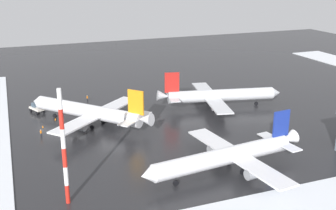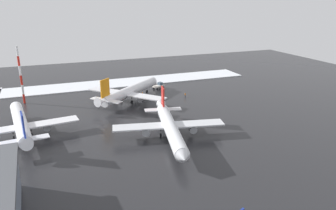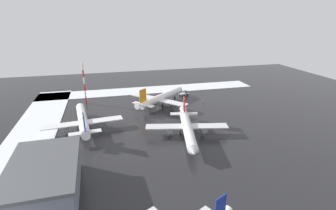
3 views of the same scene
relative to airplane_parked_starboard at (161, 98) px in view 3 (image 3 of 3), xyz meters
The scene contains 13 objects.
ground_plane 41.68m from the airplane_parked_starboard, ahead, with size 240.00×240.00×0.00m, color #232326.
snow_bank_far 65.68m from the airplane_parked_starboard, 50.72° to the right, with size 152.00×16.00×0.25m, color white.
snow_bank_left 25.70m from the airplane_parked_starboard, behind, with size 14.00×116.00×0.25m, color white.
airplane_parked_starboard is the anchor object (origin of this frame).
airplane_far_rear 35.09m from the airplane_parked_starboard, ahead, with size 34.27×28.69×10.25m.
airplane_distant_tail 38.58m from the airplane_parked_starboard, 60.81° to the right, with size 34.02×28.32×10.10m.
pushback_tug 18.66m from the airplane_parked_starboard, 127.78° to the left, with size 3.93×5.10×2.50m.
ground_crew_mid_apron 19.95m from the airplane_parked_starboard, 81.49° to the left, with size 0.36×0.36×1.71m.
ground_crew_by_nose_gear 12.54m from the airplane_parked_starboard, 164.46° to the right, with size 0.36×0.36×1.71m.
antenna_mast 35.99m from the airplane_parked_starboard, 106.91° to the right, with size 0.70×0.70×19.24m.
cargo_hangar 69.27m from the airplane_parked_starboard, 34.91° to the right, with size 25.40×15.68×8.80m.
traffic_cone_near_nose 10.64m from the airplane_parked_starboard, 137.98° to the left, with size 0.36×0.36×0.55m, color orange.
traffic_cone_mid_line 11.68m from the airplane_parked_starboard, 167.14° to the left, with size 0.36×0.36×0.55m, color orange.
Camera 3 is at (70.66, -24.11, 39.93)m, focal length 28.00 mm.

